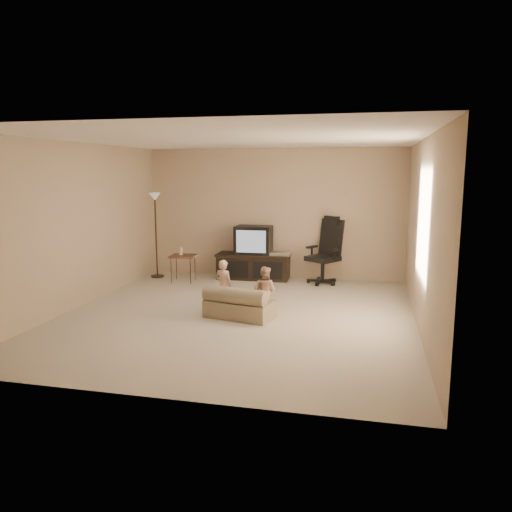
{
  "coord_description": "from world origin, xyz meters",
  "views": [
    {
      "loc": [
        1.83,
        -6.74,
        2.06
      ],
      "look_at": [
        0.14,
        0.6,
        0.78
      ],
      "focal_mm": 35.0,
      "sensor_mm": 36.0,
      "label": 1
    }
  ],
  "objects_px": {
    "office_chair": "(325,259)",
    "toddler_left": "(224,286)",
    "side_table": "(183,256)",
    "child_sofa": "(239,305)",
    "floor_lamp": "(155,216)",
    "toddler_right": "(265,291)",
    "tv_stand": "(254,257)"
  },
  "relations": [
    {
      "from": "office_chair",
      "to": "toddler_left",
      "type": "height_order",
      "value": "office_chair"
    },
    {
      "from": "side_table",
      "to": "toddler_left",
      "type": "xyz_separation_m",
      "value": [
        1.34,
        -1.8,
        -0.1
      ]
    },
    {
      "from": "office_chair",
      "to": "child_sofa",
      "type": "bearing_deg",
      "value": -77.52
    },
    {
      "from": "side_table",
      "to": "floor_lamp",
      "type": "bearing_deg",
      "value": 156.31
    },
    {
      "from": "toddler_left",
      "to": "toddler_right",
      "type": "distance_m",
      "value": 0.63
    },
    {
      "from": "child_sofa",
      "to": "toddler_left",
      "type": "bearing_deg",
      "value": 151.35
    },
    {
      "from": "floor_lamp",
      "to": "toddler_left",
      "type": "bearing_deg",
      "value": -46.33
    },
    {
      "from": "tv_stand",
      "to": "side_table",
      "type": "height_order",
      "value": "tv_stand"
    },
    {
      "from": "toddler_left",
      "to": "toddler_right",
      "type": "bearing_deg",
      "value": -169.44
    },
    {
      "from": "child_sofa",
      "to": "toddler_left",
      "type": "height_order",
      "value": "toddler_left"
    },
    {
      "from": "toddler_left",
      "to": "tv_stand",
      "type": "bearing_deg",
      "value": -74.29
    },
    {
      "from": "floor_lamp",
      "to": "child_sofa",
      "type": "bearing_deg",
      "value": -45.66
    },
    {
      "from": "tv_stand",
      "to": "child_sofa",
      "type": "height_order",
      "value": "tv_stand"
    },
    {
      "from": "toddler_left",
      "to": "office_chair",
      "type": "bearing_deg",
      "value": -106.13
    },
    {
      "from": "tv_stand",
      "to": "child_sofa",
      "type": "xyz_separation_m",
      "value": [
        0.39,
        -2.61,
        -0.24
      ]
    },
    {
      "from": "floor_lamp",
      "to": "toddler_left",
      "type": "relative_size",
      "value": 2.1
    },
    {
      "from": "side_table",
      "to": "toddler_right",
      "type": "distance_m",
      "value": 2.69
    },
    {
      "from": "tv_stand",
      "to": "floor_lamp",
      "type": "xyz_separation_m",
      "value": [
        -1.9,
        -0.27,
        0.78
      ]
    },
    {
      "from": "floor_lamp",
      "to": "toddler_left",
      "type": "height_order",
      "value": "floor_lamp"
    },
    {
      "from": "side_table",
      "to": "toddler_right",
      "type": "xyz_separation_m",
      "value": [
        1.96,
        -1.83,
        -0.13
      ]
    },
    {
      "from": "tv_stand",
      "to": "side_table",
      "type": "bearing_deg",
      "value": -157.39
    },
    {
      "from": "tv_stand",
      "to": "office_chair",
      "type": "bearing_deg",
      "value": -4.58
    },
    {
      "from": "side_table",
      "to": "child_sofa",
      "type": "xyz_separation_m",
      "value": [
        1.63,
        -2.05,
        -0.3
      ]
    },
    {
      "from": "toddler_left",
      "to": "toddler_right",
      "type": "relative_size",
      "value": 1.09
    },
    {
      "from": "side_table",
      "to": "child_sofa",
      "type": "height_order",
      "value": "side_table"
    },
    {
      "from": "office_chair",
      "to": "side_table",
      "type": "relative_size",
      "value": 1.82
    },
    {
      "from": "toddler_right",
      "to": "side_table",
      "type": "bearing_deg",
      "value": -28.75
    },
    {
      "from": "office_chair",
      "to": "floor_lamp",
      "type": "height_order",
      "value": "floor_lamp"
    },
    {
      "from": "office_chair",
      "to": "toddler_right",
      "type": "bearing_deg",
      "value": -72.14
    },
    {
      "from": "tv_stand",
      "to": "toddler_left",
      "type": "distance_m",
      "value": 2.36
    },
    {
      "from": "toddler_left",
      "to": "toddler_right",
      "type": "xyz_separation_m",
      "value": [
        0.63,
        -0.03,
        -0.03
      ]
    },
    {
      "from": "side_table",
      "to": "child_sofa",
      "type": "bearing_deg",
      "value": -51.52
    }
  ]
}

